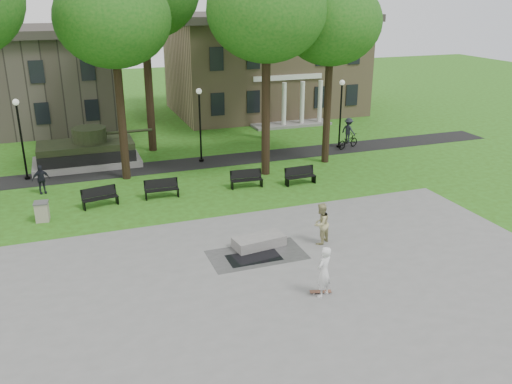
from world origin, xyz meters
TOP-DOWN VIEW (x-y plane):
  - ground at (0.00, 0.00)m, footprint 120.00×120.00m
  - plaza at (0.00, -5.00)m, footprint 22.00×16.00m
  - footpath at (0.00, 12.00)m, footprint 44.00×2.60m
  - building_right at (10.00, 26.00)m, footprint 17.00×12.00m
  - building_left at (-11.00, 26.50)m, footprint 15.00×10.00m
  - tree_1 at (-4.50, 10.50)m, footprint 6.20×6.20m
  - tree_2 at (3.50, 8.50)m, footprint 6.60×6.60m
  - tree_3 at (8.00, 9.50)m, footprint 6.00×6.00m
  - tree_5 at (6.50, 16.50)m, footprint 6.40×6.40m
  - lamp_left at (-10.00, 12.30)m, footprint 0.36×0.36m
  - lamp_mid at (0.50, 12.30)m, footprint 0.36×0.36m
  - lamp_right at (10.50, 12.30)m, footprint 0.36×0.36m
  - tank_monument at (-6.46, 14.00)m, footprint 7.45×3.40m
  - puddle at (-0.89, -1.68)m, footprint 2.20×1.20m
  - concrete_block at (-0.32, -0.73)m, footprint 2.31×1.28m
  - skateboard at (0.44, -5.14)m, footprint 0.80×0.41m
  - skateboarder at (0.43, -5.34)m, footprint 0.85×0.77m
  - friend_watching at (2.29, -1.35)m, footprint 1.13×1.07m
  - pedestrian_walker at (-9.14, 9.47)m, footprint 1.01×0.63m
  - cyclist at (10.97, 11.88)m, footprint 2.06×1.34m
  - park_bench_0 at (-6.32, 6.47)m, footprint 1.85×0.87m
  - park_bench_1 at (-3.14, 6.65)m, footprint 1.81×0.58m
  - park_bench_2 at (1.63, 6.64)m, footprint 1.83×0.64m
  - park_bench_3 at (4.69, 6.13)m, footprint 1.82×0.59m
  - trash_bin at (-9.10, 5.44)m, footprint 0.72×0.72m

SIDE VIEW (x-z plane):
  - ground at x=0.00m, z-range 0.00..0.00m
  - footpath at x=0.00m, z-range 0.00..0.01m
  - plaza at x=0.00m, z-range 0.00..0.02m
  - puddle at x=-0.89m, z-range 0.02..0.02m
  - skateboard at x=0.44m, z-range 0.02..0.09m
  - concrete_block at x=-0.32m, z-range 0.02..0.47m
  - trash_bin at x=-9.10m, z-range 0.01..0.97m
  - park_bench_0 at x=-6.32m, z-range 0.02..1.02m
  - park_bench_1 at x=-3.14m, z-range 0.02..1.02m
  - park_bench_2 at x=1.63m, z-range 0.02..1.02m
  - park_bench_3 at x=4.69m, z-range 0.02..1.02m
  - pedestrian_walker at x=-9.14m, z-range 0.00..1.61m
  - tank_monument at x=-6.46m, z-range -0.34..2.06m
  - cyclist at x=10.97m, z-range -0.20..1.96m
  - friend_watching at x=2.29m, z-range 0.02..1.86m
  - skateboarder at x=0.43m, z-range 0.02..1.96m
  - lamp_left at x=-10.00m, z-range 0.43..5.16m
  - lamp_mid at x=0.50m, z-range 0.43..5.16m
  - lamp_right at x=10.50m, z-range 0.43..5.16m
  - building_left at x=-11.00m, z-range 0.00..7.20m
  - building_right at x=10.00m, z-range 0.04..8.64m
  - tree_3 at x=8.00m, z-range 3.00..14.19m
  - tree_1 at x=-4.50m, z-range 3.14..14.77m
  - tree_2 at x=3.50m, z-range 3.23..15.40m
  - tree_5 at x=6.50m, z-range 3.45..15.89m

